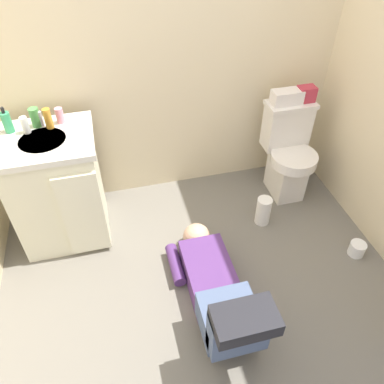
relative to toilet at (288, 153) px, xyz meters
The scene contains 15 objects.
ground_plane 1.23m from the toilet, 139.91° to the right, with size 3.05×3.12×0.04m, color #6A655B.
wall_back 1.27m from the toilet, 158.77° to the left, with size 2.71×0.08×2.40m, color beige.
toilet is the anchor object (origin of this frame).
vanity_cabinet 1.71m from the toilet, behind, with size 0.60×0.53×0.82m.
faucet 1.79m from the toilet, behind, with size 0.02×0.02×0.10m, color silver.
person_plumber 1.28m from the toilet, 132.08° to the right, with size 0.39×1.06×0.52m.
tissue_box 0.44m from the toilet, 116.43° to the left, with size 0.22×0.11×0.10m, color silver.
toiletry_bag 0.46m from the toilet, 40.77° to the left, with size 0.12×0.09×0.11m, color #B22D3F.
soap_dispenser 1.97m from the toilet, behind, with size 0.06×0.06×0.17m.
bottle_white 1.87m from the toilet, behind, with size 0.05×0.05×0.11m, color white.
bottle_green 1.82m from the toilet, behind, with size 0.06×0.06×0.12m, color #4D9A49.
bottle_amber 1.74m from the toilet, behind, with size 0.05×0.05×0.13m, color #C58528.
bottle_pink 1.68m from the toilet, behind, with size 0.05×0.05×0.10m, color pink.
paper_towel_roll 0.51m from the toilet, 133.20° to the right, with size 0.11×0.11×0.23m, color white.
toilet_paper_roll 0.86m from the toilet, 74.13° to the right, with size 0.11×0.11×0.10m, color white.
Camera 1 is at (-0.41, -1.37, 2.09)m, focal length 35.33 mm.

